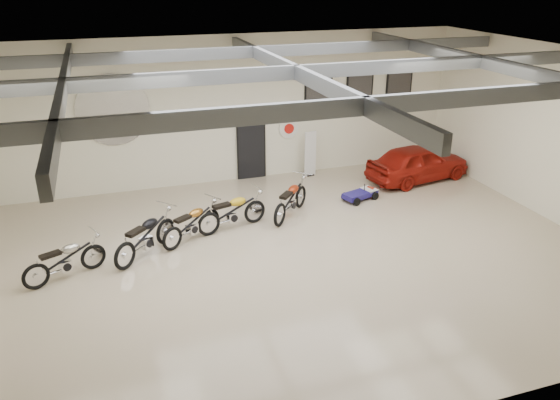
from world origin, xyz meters
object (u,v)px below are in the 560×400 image
object	(u,v)px
motorcycle_black	(145,236)
motorcycle_yellow	(232,211)
banner_stand	(310,153)
go_kart	(363,191)
motorcycle_gold	(192,223)
motorcycle_red	(291,199)
motorcycle_silver	(64,259)
vintage_car	(418,163)

from	to	relation	value
motorcycle_black	motorcycle_yellow	xyz separation A→B (m)	(2.50, 0.86, -0.02)
banner_stand	motorcycle_yellow	size ratio (longest dim) A/B	0.80
motorcycle_black	banner_stand	bearing A→B (deg)	-8.84
go_kart	motorcycle_black	bearing A→B (deg)	175.40
motorcycle_gold	motorcycle_red	world-z (taller)	motorcycle_red
motorcycle_silver	motorcycle_black	xyz separation A→B (m)	(1.96, 0.55, 0.06)
motorcycle_black	motorcycle_red	size ratio (longest dim) A/B	1.03
motorcycle_red	go_kart	xyz separation A→B (m)	(2.68, 0.53, -0.30)
motorcycle_black	motorcycle_red	distance (m)	4.53
motorcycle_gold	go_kart	distance (m)	5.90
banner_stand	motorcycle_black	bearing A→B (deg)	-158.86
banner_stand	motorcycle_red	bearing A→B (deg)	-133.87
banner_stand	vintage_car	world-z (taller)	banner_stand
motorcycle_gold	vintage_car	bearing A→B (deg)	-19.15
go_kart	vintage_car	bearing A→B (deg)	2.79
motorcycle_red	motorcycle_gold	bearing A→B (deg)	145.62
banner_stand	motorcycle_red	distance (m)	3.64
motorcycle_gold	motorcycle_red	xyz separation A→B (m)	(3.10, 0.66, 0.03)
motorcycle_gold	vintage_car	size ratio (longest dim) A/B	0.54
motorcycle_gold	motorcycle_yellow	bearing A→B (deg)	-17.41
motorcycle_silver	motorcycle_gold	xyz separation A→B (m)	(3.24, 1.05, 0.01)
motorcycle_red	motorcycle_black	bearing A→B (deg)	148.46
motorcycle_silver	go_kart	xyz separation A→B (m)	(9.02, 2.23, -0.26)
motorcycle_gold	go_kart	world-z (taller)	motorcycle_gold
banner_stand	vintage_car	size ratio (longest dim) A/B	0.45
motorcycle_gold	vintage_car	distance (m)	8.65
motorcycle_silver	go_kart	distance (m)	9.29
motorcycle_gold	go_kart	xyz separation A→B (m)	(5.78, 1.18, -0.27)
motorcycle_black	motorcycle_red	xyz separation A→B (m)	(4.38, 1.16, -0.02)
motorcycle_silver	motorcycle_red	size ratio (longest dim) A/B	0.93
motorcycle_gold	go_kart	bearing A→B (deg)	-22.11
vintage_car	banner_stand	bearing A→B (deg)	54.97
motorcycle_black	vintage_car	bearing A→B (deg)	-27.93
motorcycle_gold	banner_stand	bearing A→B (deg)	3.77
motorcycle_red	banner_stand	bearing A→B (deg)	13.20
motorcycle_black	vintage_car	xyz separation A→B (m)	(9.65, 2.67, 0.07)
motorcycle_gold	motorcycle_black	bearing A→B (deg)	167.67
motorcycle_silver	motorcycle_black	distance (m)	2.03
motorcycle_silver	vintage_car	xyz separation A→B (m)	(11.61, 3.22, 0.12)
motorcycle_gold	motorcycle_yellow	size ratio (longest dim) A/B	0.95
motorcycle_silver	vintage_car	size ratio (longest dim) A/B	0.53
motorcycle_black	motorcycle_red	world-z (taller)	motorcycle_black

